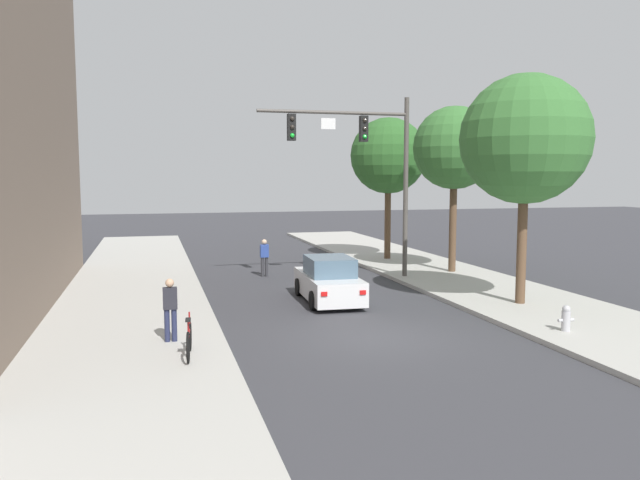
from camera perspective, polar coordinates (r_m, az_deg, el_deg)
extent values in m
plane|color=#38383D|center=(17.51, 4.86, -8.76)|extent=(120.00, 120.00, 0.00)
cube|color=#B2AFA8|center=(16.52, -17.19, -9.63)|extent=(5.00, 60.00, 0.15)
cube|color=#B2AFA8|center=(20.58, 22.25, -6.75)|extent=(5.00, 60.00, 0.15)
cylinder|color=#514C47|center=(26.83, 7.77, 4.70)|extent=(0.20, 0.20, 7.50)
cylinder|color=#514C47|center=(25.89, 1.29, 11.47)|extent=(6.31, 0.14, 0.14)
cube|color=black|center=(26.22, 3.97, 10.02)|extent=(0.32, 0.28, 1.05)
sphere|color=#2D2823|center=(26.11, 4.09, 10.76)|extent=(0.18, 0.18, 0.18)
sphere|color=#2D2823|center=(26.08, 4.08, 10.04)|extent=(0.18, 0.18, 0.18)
sphere|color=green|center=(26.06, 4.08, 9.32)|extent=(0.18, 0.18, 0.18)
cube|color=black|center=(25.40, -2.60, 10.16)|extent=(0.32, 0.28, 1.05)
sphere|color=#2D2823|center=(25.28, -2.53, 10.94)|extent=(0.18, 0.18, 0.18)
sphere|color=#2D2823|center=(25.25, -2.53, 10.19)|extent=(0.18, 0.18, 0.18)
sphere|color=green|center=(25.23, -2.53, 9.44)|extent=(0.18, 0.18, 0.18)
cube|color=white|center=(25.76, 0.75, 10.50)|extent=(0.60, 0.03, 0.44)
cube|color=silver|center=(22.15, 0.77, -4.16)|extent=(1.89, 4.27, 0.80)
cube|color=slate|center=(21.90, 0.87, -2.37)|extent=(1.59, 2.07, 0.64)
cylinder|color=black|center=(23.29, -1.90, -4.27)|extent=(0.25, 0.65, 0.64)
cylinder|color=black|center=(23.63, 1.96, -4.12)|extent=(0.25, 0.65, 0.64)
cylinder|color=black|center=(20.78, -0.58, -5.51)|extent=(0.25, 0.65, 0.64)
cylinder|color=black|center=(21.16, 3.72, -5.31)|extent=(0.25, 0.65, 0.64)
cube|color=red|center=(19.96, 0.38, -4.92)|extent=(0.20, 0.05, 0.14)
cube|color=red|center=(20.28, 3.91, -4.77)|extent=(0.20, 0.05, 0.14)
cylinder|color=#232847|center=(16.78, -13.69, -7.53)|extent=(0.14, 0.14, 0.85)
cylinder|color=#232847|center=(16.78, -13.07, -7.51)|extent=(0.14, 0.14, 0.85)
cube|color=#26262D|center=(16.64, -13.44, -5.16)|extent=(0.36, 0.22, 0.56)
sphere|color=tan|center=(16.56, -13.47, -3.80)|extent=(0.22, 0.22, 0.22)
cylinder|color=#333338|center=(27.73, -5.23, -2.44)|extent=(0.14, 0.14, 0.85)
cylinder|color=#333338|center=(27.76, -4.87, -2.43)|extent=(0.14, 0.14, 0.85)
cube|color=#2D4799|center=(27.65, -5.06, -0.99)|extent=(0.36, 0.22, 0.56)
sphere|color=beige|center=(27.61, -5.07, -0.17)|extent=(0.22, 0.22, 0.22)
torus|color=black|center=(15.87, -11.70, -8.50)|extent=(0.13, 0.72, 0.72)
torus|color=black|center=(14.85, -11.86, -9.50)|extent=(0.13, 0.72, 0.72)
cylinder|color=maroon|center=(15.30, -11.80, -8.19)|extent=(0.14, 0.95, 0.05)
cylinder|color=maroon|center=(15.01, -11.85, -7.76)|extent=(0.04, 0.04, 0.35)
cylinder|color=maroon|center=(15.66, -11.75, -7.11)|extent=(0.04, 0.04, 0.40)
cube|color=black|center=(14.96, -11.87, -7.09)|extent=(0.14, 0.25, 0.06)
cylinder|color=#B2B2B7|center=(18.71, 21.38, -6.86)|extent=(0.24, 0.24, 0.55)
sphere|color=#B2B2B7|center=(18.64, 21.42, -5.85)|extent=(0.22, 0.22, 0.22)
cylinder|color=#B2B2B7|center=(18.60, 20.94, -6.83)|extent=(0.12, 0.09, 0.09)
cylinder|color=#B2B2B7|center=(18.81, 21.83, -6.72)|extent=(0.12, 0.09, 0.09)
cylinder|color=brown|center=(22.00, 17.81, -0.52)|extent=(0.32, 0.32, 3.86)
sphere|color=#387033|center=(21.91, 18.10, 8.69)|extent=(4.26, 4.26, 4.26)
cylinder|color=brown|center=(28.57, 11.94, 1.30)|extent=(0.32, 0.32, 4.12)
sphere|color=#387033|center=(28.51, 12.08, 8.18)|extent=(3.65, 3.65, 3.65)
cylinder|color=brown|center=(32.54, 6.15, 1.68)|extent=(0.32, 0.32, 3.83)
sphere|color=#2D6028|center=(32.47, 6.21, 7.61)|extent=(3.87, 3.87, 3.87)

